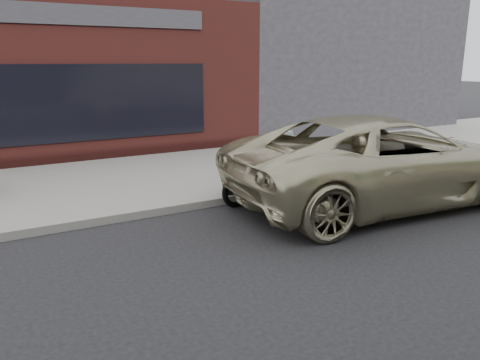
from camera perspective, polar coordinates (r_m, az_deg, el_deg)
name	(u,v)px	position (r m, az deg, el deg)	size (l,w,h in m)	color
ground	(302,310)	(5.60, 7.53, -15.40)	(120.00, 120.00, 0.00)	black
near_sidewalk	(126,177)	(11.57, -13.74, 0.42)	(44.00, 6.00, 0.15)	gray
storefront	(3,77)	(17.86, -26.92, 11.11)	(14.00, 10.07, 4.50)	#521D1A
neighbour_building	(295,56)	(22.08, 6.71, 14.78)	(10.00, 10.00, 6.00)	#242428
motorcycle	(261,173)	(9.35, 2.59, 0.89)	(2.19, 0.93, 1.39)	black
minivan	(383,160)	(9.62, 17.00, 2.34)	(2.91, 6.31, 1.75)	#B6B08E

